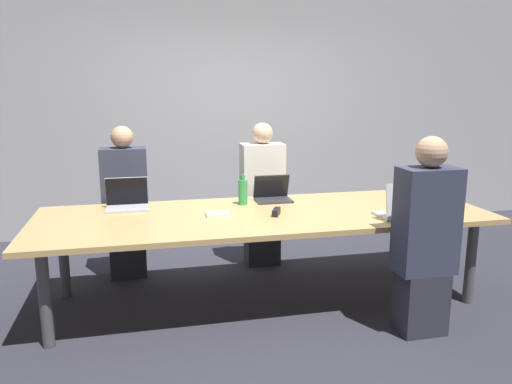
# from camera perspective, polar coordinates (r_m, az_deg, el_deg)

# --- Properties ---
(ground_plane) EXTENTS (24.00, 24.00, 0.00)m
(ground_plane) POSITION_cam_1_polar(r_m,az_deg,el_deg) (4.19, 0.95, -12.13)
(ground_plane) COLOR #2D2D38
(curtain_wall) EXTENTS (12.00, 0.06, 2.80)m
(curtain_wall) POSITION_cam_1_polar(r_m,az_deg,el_deg) (5.97, -4.06, 8.96)
(curtain_wall) COLOR #ADADB2
(curtain_wall) RESTS_ON ground_plane
(conference_table) EXTENTS (3.54, 1.20, 0.73)m
(conference_table) POSITION_cam_1_polar(r_m,az_deg,el_deg) (3.96, 0.98, -3.16)
(conference_table) COLOR tan
(conference_table) RESTS_ON ground_plane
(laptop_near_right) EXTENTS (0.32, 0.27, 0.28)m
(laptop_near_right) POSITION_cam_1_polar(r_m,az_deg,el_deg) (3.93, 16.33, -1.76)
(laptop_near_right) COLOR silver
(laptop_near_right) RESTS_ON conference_table
(person_near_right) EXTENTS (0.40, 0.24, 1.39)m
(person_near_right) POSITION_cam_1_polar(r_m,az_deg,el_deg) (3.63, 18.76, -5.25)
(person_near_right) COLOR #2D2D38
(person_near_right) RESTS_ON ground_plane
(bottle_near_right) EXTENTS (0.08, 0.08, 0.22)m
(bottle_near_right) POSITION_cam_1_polar(r_m,az_deg,el_deg) (4.19, 18.97, -0.85)
(bottle_near_right) COLOR #ADD1E0
(bottle_near_right) RESTS_ON conference_table
(laptop_far_left) EXTENTS (0.34, 0.25, 0.25)m
(laptop_far_left) POSITION_cam_1_polar(r_m,az_deg,el_deg) (4.20, -14.52, -0.87)
(laptop_far_left) COLOR #B7B7BC
(laptop_far_left) RESTS_ON conference_table
(person_far_left) EXTENTS (0.40, 0.24, 1.38)m
(person_far_left) POSITION_cam_1_polar(r_m,az_deg,el_deg) (4.63, -14.66, -1.49)
(person_far_left) COLOR #2D2D38
(person_far_left) RESTS_ON ground_plane
(laptop_far_center) EXTENTS (0.31, 0.22, 0.22)m
(laptop_far_center) POSITION_cam_1_polar(r_m,az_deg,el_deg) (4.36, 1.89, -0.14)
(laptop_far_center) COLOR #333338
(laptop_far_center) RESTS_ON conference_table
(person_far_center) EXTENTS (0.40, 0.24, 1.38)m
(person_far_center) POSITION_cam_1_polar(r_m,az_deg,el_deg) (4.81, 0.71, -0.58)
(person_far_center) COLOR #2D2D38
(person_far_center) RESTS_ON ground_plane
(bottle_far_center) EXTENTS (0.08, 0.08, 0.26)m
(bottle_far_center) POSITION_cam_1_polar(r_m,az_deg,el_deg) (4.20, -1.51, 0.04)
(bottle_far_center) COLOR green
(bottle_far_center) RESTS_ON conference_table
(stapler) EXTENTS (0.10, 0.15, 0.05)m
(stapler) POSITION_cam_1_polar(r_m,az_deg,el_deg) (3.88, 2.33, -2.29)
(stapler) COLOR black
(stapler) RESTS_ON conference_table
(notebook) EXTENTS (0.18, 0.15, 0.02)m
(notebook) POSITION_cam_1_polar(r_m,az_deg,el_deg) (3.89, -4.43, -2.50)
(notebook) COLOR silver
(notebook) RESTS_ON conference_table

